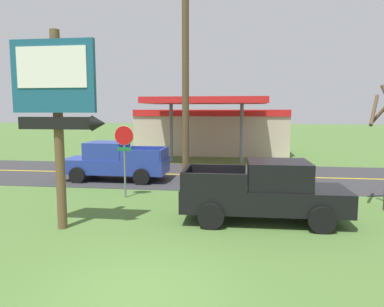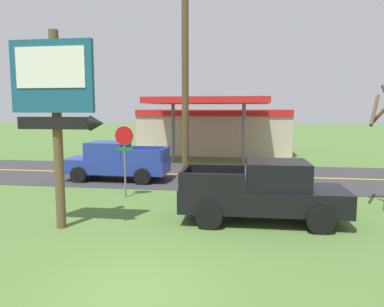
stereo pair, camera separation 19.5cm
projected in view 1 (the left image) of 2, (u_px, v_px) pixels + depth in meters
ground_plane at (138, 291)px, 7.21m from camera, size 180.00×180.00×0.00m
road_asphalt at (204, 175)px, 20.00m from camera, size 140.00×8.00×0.02m
road_centre_line at (204, 175)px, 20.00m from camera, size 126.00×0.20×0.01m
motel_sign at (57, 98)px, 10.46m from camera, size 2.76×0.54×5.85m
stop_sign at (124, 148)px, 14.68m from camera, size 0.80×0.08×2.95m
utility_pole at (185, 68)px, 13.56m from camera, size 2.20×0.26×9.58m
gas_station at (212, 130)px, 30.31m from camera, size 12.00×11.50×4.40m
pickup_black_parked_on_lawn at (265, 192)px, 11.65m from camera, size 5.23×2.31×1.96m
pickup_blue_on_road at (115, 162)px, 18.51m from camera, size 5.20×2.24×1.96m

